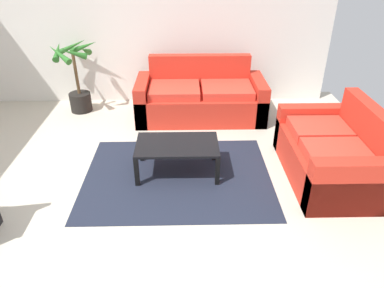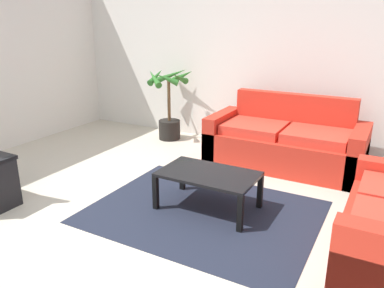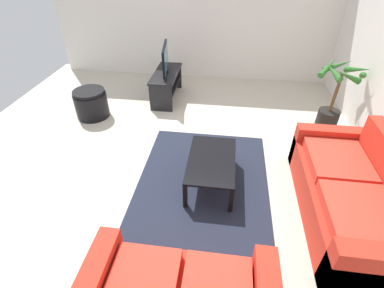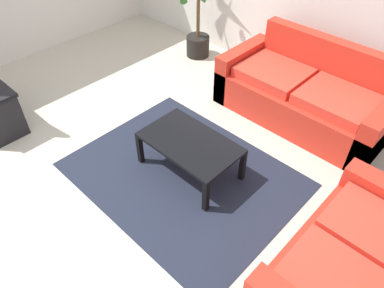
{
  "view_description": "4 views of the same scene",
  "coord_description": "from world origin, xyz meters",
  "px_view_note": "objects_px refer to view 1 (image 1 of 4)",
  "views": [
    {
      "loc": [
        0.59,
        -2.88,
        2.44
      ],
      "look_at": [
        0.67,
        0.52,
        0.49
      ],
      "focal_mm": 33.19,
      "sensor_mm": 36.0,
      "label": 1
    },
    {
      "loc": [
        2.04,
        -2.44,
        1.84
      ],
      "look_at": [
        0.26,
        0.81,
        0.62
      ],
      "focal_mm": 35.6,
      "sensor_mm": 36.0,
      "label": 2
    },
    {
      "loc": [
        3.18,
        0.82,
        2.61
      ],
      "look_at": [
        0.26,
        0.43,
        0.42
      ],
      "focal_mm": 26.1,
      "sensor_mm": 36.0,
      "label": 3
    },
    {
      "loc": [
        2.31,
        -1.15,
        2.7
      ],
      "look_at": [
        0.56,
        0.68,
        0.42
      ],
      "focal_mm": 33.76,
      "sensor_mm": 36.0,
      "label": 4
    }
  ],
  "objects_px": {
    "couch_main": "(200,99)",
    "coffee_table": "(177,147)",
    "couch_loveseat": "(331,154)",
    "potted_palm": "(77,80)"
  },
  "relations": [
    {
      "from": "potted_palm",
      "to": "couch_loveseat",
      "type": "bearing_deg",
      "value": -30.18
    },
    {
      "from": "couch_loveseat",
      "to": "potted_palm",
      "type": "xyz_separation_m",
      "value": [
        -3.4,
        1.98,
        0.22
      ]
    },
    {
      "from": "couch_main",
      "to": "coffee_table",
      "type": "distance_m",
      "value": 1.61
    },
    {
      "from": "coffee_table",
      "to": "potted_palm",
      "type": "bearing_deg",
      "value": 131.11
    },
    {
      "from": "couch_loveseat",
      "to": "coffee_table",
      "type": "bearing_deg",
      "value": 176.01
    },
    {
      "from": "couch_loveseat",
      "to": "potted_palm",
      "type": "distance_m",
      "value": 3.94
    },
    {
      "from": "potted_palm",
      "to": "couch_main",
      "type": "bearing_deg",
      "value": -8.2
    },
    {
      "from": "couch_main",
      "to": "couch_loveseat",
      "type": "distance_m",
      "value": 2.23
    },
    {
      "from": "couch_main",
      "to": "potted_palm",
      "type": "height_order",
      "value": "potted_palm"
    },
    {
      "from": "couch_loveseat",
      "to": "potted_palm",
      "type": "height_order",
      "value": "potted_palm"
    }
  ]
}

